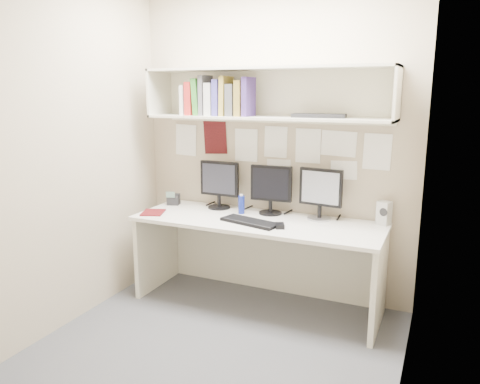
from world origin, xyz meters
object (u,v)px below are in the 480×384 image
at_px(monitor_center, 271,187).
at_px(speaker, 384,213).
at_px(monitor_left, 219,182).
at_px(keyboard, 250,222).
at_px(monitor_right, 321,191).
at_px(desk, 257,262).
at_px(desk_phone, 173,199).
at_px(maroon_notebook, 153,212).

bearing_deg(monitor_center, speaker, -1.01).
height_order(monitor_left, keyboard, monitor_left).
xyz_separation_m(monitor_right, keyboard, (-0.46, -0.35, -0.22)).
bearing_deg(keyboard, speaker, 37.01).
height_order(desk, desk_phone, desk_phone).
relative_size(monitor_center, speaker, 2.24).
distance_m(monitor_center, speaker, 0.92).
height_order(monitor_right, maroon_notebook, monitor_right).
bearing_deg(monitor_left, desk, -25.83).
height_order(monitor_center, speaker, monitor_center).
relative_size(desk, monitor_left, 4.84).
bearing_deg(monitor_left, keyboard, -38.25).
bearing_deg(speaker, monitor_center, -156.77).
height_order(monitor_right, desk_phone, monitor_right).
bearing_deg(keyboard, monitor_right, 51.38).
xyz_separation_m(desk, monitor_left, (-0.45, 0.22, 0.59)).
relative_size(monitor_left, monitor_center, 1.02).
distance_m(speaker, desk_phone, 1.83).
bearing_deg(desk, monitor_center, 82.35).
xyz_separation_m(speaker, desk_phone, (-1.83, -0.11, -0.04)).
relative_size(monitor_right, keyboard, 0.86).
xyz_separation_m(keyboard, speaker, (0.95, 0.39, 0.08)).
distance_m(monitor_right, keyboard, 0.62).
height_order(monitor_left, desk_phone, monitor_left).
distance_m(desk, maroon_notebook, 0.97).
bearing_deg(desk_phone, speaker, -13.29).
relative_size(monitor_right, maroon_notebook, 1.93).
height_order(monitor_center, desk_phone, monitor_center).
bearing_deg(speaker, maroon_notebook, -146.18).
bearing_deg(maroon_notebook, monitor_left, 22.36).
xyz_separation_m(desk, speaker, (0.94, 0.27, 0.45)).
relative_size(desk, desk_phone, 15.64).
xyz_separation_m(monitor_center, speaker, (0.91, 0.05, -0.13)).
relative_size(desk, monitor_center, 4.92).
distance_m(desk, monitor_right, 0.77).
bearing_deg(keyboard, monitor_center, 97.53).
bearing_deg(monitor_left, maroon_notebook, -137.49).
xyz_separation_m(speaker, maroon_notebook, (-1.82, -0.44, -0.09)).
relative_size(monitor_left, monitor_right, 1.01).
xyz_separation_m(maroon_notebook, desk_phone, (-0.01, 0.33, 0.04)).
xyz_separation_m(monitor_left, desk_phone, (-0.44, -0.06, -0.18)).
bearing_deg(keyboard, desk_phone, 176.40).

